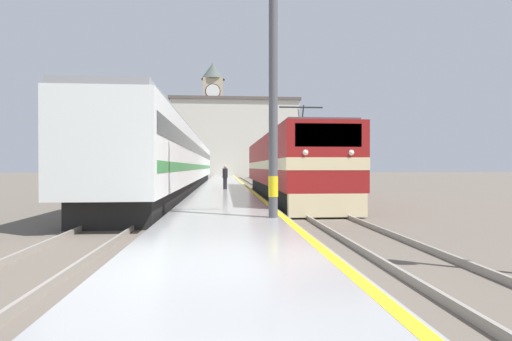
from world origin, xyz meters
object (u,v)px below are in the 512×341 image
at_px(clock_tower, 213,115).
at_px(catenary_mast, 276,84).
at_px(locomotive_train, 285,166).
at_px(person_on_platform, 225,177).
at_px(passenger_train, 183,162).

bearing_deg(clock_tower, catenary_mast, -87.17).
xyz_separation_m(locomotive_train, clock_tower, (-5.72, 62.51, 11.03)).
height_order(locomotive_train, clock_tower, clock_tower).
bearing_deg(clock_tower, locomotive_train, -84.77).
xyz_separation_m(person_on_platform, clock_tower, (-2.26, 59.18, 11.72)).
height_order(person_on_platform, clock_tower, clock_tower).
xyz_separation_m(passenger_train, clock_tower, (1.11, 53.14, 10.66)).
height_order(catenary_mast, clock_tower, clock_tower).
bearing_deg(person_on_platform, locomotive_train, -43.92).
distance_m(locomotive_train, passenger_train, 11.61).
height_order(catenary_mast, person_on_platform, catenary_mast).
bearing_deg(locomotive_train, clock_tower, 95.23).
xyz_separation_m(catenary_mast, person_on_platform, (-1.40, 14.91, -3.05)).
bearing_deg(person_on_platform, catenary_mast, -84.64).
bearing_deg(catenary_mast, passenger_train, 102.83).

